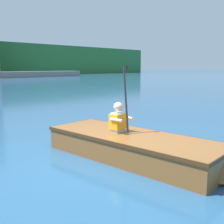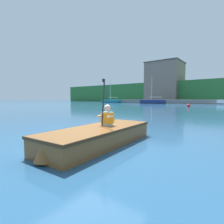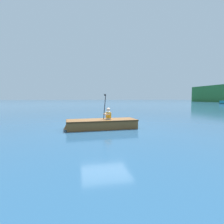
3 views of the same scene
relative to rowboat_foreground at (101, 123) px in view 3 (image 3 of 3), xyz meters
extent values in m
plane|color=navy|center=(-0.61, 0.32, -0.24)|extent=(300.00, 300.00, 0.00)
cube|color=brown|center=(0.00, 0.05, -0.03)|extent=(1.30, 3.32, 0.43)
cube|color=#432A13|center=(0.00, 0.05, 0.16)|extent=(1.34, 3.36, 0.06)
cube|color=#432A13|center=(0.00, 0.05, 0.15)|extent=(1.07, 2.85, 0.02)
cone|color=brown|center=(0.08, -1.51, -0.01)|extent=(0.41, 0.41, 0.39)
cube|color=brown|center=(-0.02, 0.29, 0.14)|extent=(1.07, 0.22, 0.03)
cube|color=silver|center=(-0.02, 0.37, 0.37)|extent=(0.25, 0.17, 0.36)
cube|color=orange|center=(-0.02, 0.37, 0.39)|extent=(0.30, 0.23, 0.27)
sphere|color=beige|center=(-0.02, 0.37, 0.66)|extent=(0.17, 0.17, 0.17)
cylinder|color=beige|center=(-0.17, 0.27, 0.44)|extent=(0.07, 0.26, 0.06)
cylinder|color=beige|center=(0.13, 0.29, 0.44)|extent=(0.07, 0.26, 0.06)
cylinder|color=#232328|center=(-0.01, 0.19, 0.80)|extent=(0.04, 0.14, 1.19)
cylinder|color=black|center=(-0.01, 0.19, 1.35)|extent=(0.05, 0.05, 0.08)
camera|label=1|loc=(-3.66, -3.13, 1.37)|focal=45.00mm
camera|label=2|loc=(2.85, -3.18, 0.90)|focal=28.00mm
camera|label=3|loc=(8.19, -1.10, 1.20)|focal=28.00mm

